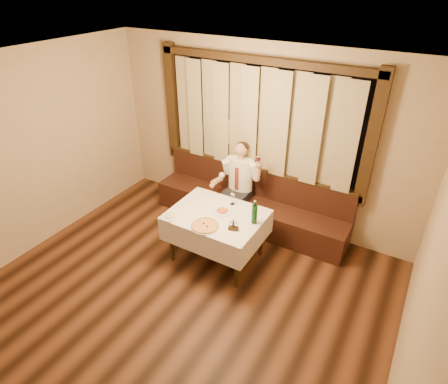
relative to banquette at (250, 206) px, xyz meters
The scene contains 10 objects.
room 2.12m from the banquette, 90.03° to the right, with size 5.01×6.01×2.81m.
banquette is the anchor object (origin of this frame).
dining_table 1.08m from the banquette, 90.00° to the right, with size 1.27×0.97×0.76m.
pizza 1.43m from the banquette, 89.07° to the right, with size 0.37×0.37×0.04m.
pasta_red 1.06m from the banquette, 87.62° to the right, with size 0.25×0.25×0.09m.
pasta_cream 1.57m from the banquette, 109.67° to the right, with size 0.24×0.24×0.08m.
green_bottle 1.24m from the banquette, 60.86° to the right, with size 0.07×0.07×0.34m.
table_wine_glass 0.92m from the banquette, 84.80° to the right, with size 0.07×0.07×0.19m.
cruet_caddy 1.36m from the banquette, 73.21° to the right, with size 0.14×0.10×0.14m.
seated_man 0.53m from the banquette, 151.74° to the right, with size 0.75×0.56×1.39m.
Camera 1 is at (2.21, -1.87, 3.62)m, focal length 30.00 mm.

